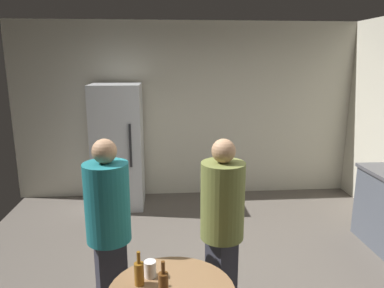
% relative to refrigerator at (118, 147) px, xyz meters
% --- Properties ---
extents(wall_back, '(5.32, 0.06, 2.70)m').
position_rel_refrigerator_xyz_m(wall_back, '(1.04, 0.43, 0.45)').
color(wall_back, beige).
rests_on(wall_back, ground_plane).
extents(refrigerator, '(0.70, 0.68, 1.80)m').
position_rel_refrigerator_xyz_m(refrigerator, '(0.00, 0.00, 0.00)').
color(refrigerator, silver).
rests_on(refrigerator, ground_plane).
extents(beer_bottle_amber, '(0.06, 0.06, 0.23)m').
position_rel_refrigerator_xyz_m(beer_bottle_amber, '(0.50, -3.08, -0.08)').
color(beer_bottle_amber, '#8C5919').
rests_on(beer_bottle_amber, foreground_table).
extents(beer_bottle_brown, '(0.06, 0.06, 0.23)m').
position_rel_refrigerator_xyz_m(beer_bottle_brown, '(0.65, -3.21, -0.08)').
color(beer_bottle_brown, '#593314').
rests_on(beer_bottle_brown, foreground_table).
extents(plastic_cup_white, '(0.08, 0.08, 0.11)m').
position_rel_refrigerator_xyz_m(plastic_cup_white, '(0.56, -3.00, -0.11)').
color(plastic_cup_white, white).
rests_on(plastic_cup_white, foreground_table).
extents(person_in_teal_shirt, '(0.45, 0.45, 1.57)m').
position_rel_refrigerator_xyz_m(person_in_teal_shirt, '(0.24, -2.55, 0.02)').
color(person_in_teal_shirt, '#2D2D38').
rests_on(person_in_teal_shirt, ground_plane).
extents(person_in_olive_shirt, '(0.46, 0.46, 1.56)m').
position_rel_refrigerator_xyz_m(person_in_olive_shirt, '(1.11, -2.57, 0.01)').
color(person_in_olive_shirt, '#2D2D38').
rests_on(person_in_olive_shirt, ground_plane).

